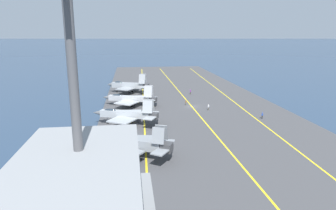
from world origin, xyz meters
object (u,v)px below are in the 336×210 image
(parked_jet_fourth, at_px, (129,85))
(crew_white_vest, at_px, (208,107))
(crew_purple_vest, at_px, (190,92))
(parked_jet_second, at_px, (127,114))
(parked_jet_third, at_px, (131,98))
(crew_brown_vest, at_px, (186,102))
(crew_blue_vest, at_px, (262,115))
(parked_jet_nearest, at_px, (132,143))

(parked_jet_fourth, xyz_separation_m, crew_white_vest, (-27.93, -22.29, -1.80))
(crew_purple_vest, bearing_deg, parked_jet_second, 146.29)
(parked_jet_second, relative_size, parked_jet_third, 0.96)
(parked_jet_third, height_order, crew_white_vest, parked_jet_third)
(crew_purple_vest, bearing_deg, crew_brown_vest, 163.83)
(crew_brown_vest, bearing_deg, crew_blue_vest, -134.87)
(parked_jet_nearest, distance_m, crew_blue_vest, 38.56)
(parked_jet_second, distance_m, crew_brown_vest, 24.57)
(parked_jet_nearest, xyz_separation_m, crew_purple_vest, (52.36, -20.97, -1.54))
(parked_jet_nearest, xyz_separation_m, parked_jet_third, (38.05, 0.03, -0.28))
(parked_jet_third, relative_size, parked_jet_fourth, 1.05)
(crew_purple_vest, bearing_deg, crew_blue_vest, -159.67)
(parked_jet_fourth, relative_size, crew_purple_vest, 8.98)
(parked_jet_second, distance_m, parked_jet_fourth, 38.58)
(parked_jet_fourth, bearing_deg, crew_blue_vest, -138.40)
(parked_jet_second, height_order, parked_jet_fourth, parked_jet_fourth)
(parked_jet_second, xyz_separation_m, crew_brown_vest, (17.20, -17.47, -1.60))
(crew_purple_vest, height_order, crew_blue_vest, crew_purple_vest)
(crew_blue_vest, bearing_deg, parked_jet_second, 91.08)
(crew_purple_vest, bearing_deg, parked_jet_fourth, 75.80)
(parked_jet_nearest, distance_m, parked_jet_second, 19.29)
(crew_white_vest, bearing_deg, crew_purple_vest, 1.62)
(parked_jet_second, bearing_deg, crew_blue_vest, -88.92)
(parked_jet_fourth, bearing_deg, parked_jet_nearest, -179.32)
(parked_jet_nearest, height_order, crew_blue_vest, parked_jet_nearest)
(crew_brown_vest, relative_size, crew_white_vest, 1.00)
(parked_jet_nearest, distance_m, crew_purple_vest, 56.42)
(parked_jet_fourth, distance_m, crew_brown_vest, 27.39)
(parked_jet_second, height_order, crew_purple_vest, parked_jet_second)
(parked_jet_nearest, relative_size, crew_purple_vest, 8.54)
(parked_jet_second, bearing_deg, crew_purple_vest, -33.71)
(crew_blue_vest, bearing_deg, parked_jet_nearest, 121.10)
(parked_jet_third, bearing_deg, parked_jet_fourth, 1.88)
(crew_purple_vest, relative_size, crew_blue_vest, 1.03)
(parked_jet_nearest, xyz_separation_m, parked_jet_fourth, (57.83, 0.68, 0.24))
(parked_jet_fourth, relative_size, crew_blue_vest, 9.23)
(crew_purple_vest, distance_m, crew_brown_vest, 16.55)
(parked_jet_third, xyz_separation_m, crew_white_vest, (-8.15, -21.63, -1.28))
(parked_jet_nearest, relative_size, crew_blue_vest, 8.77)
(parked_jet_nearest, bearing_deg, crew_blue_vest, -58.90)
(parked_jet_fourth, xyz_separation_m, crew_purple_vest, (-5.48, -21.65, -1.78))
(parked_jet_nearest, distance_m, parked_jet_third, 38.05)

